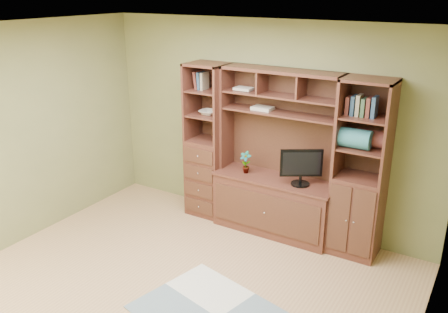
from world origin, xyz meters
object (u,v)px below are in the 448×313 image
Objects in this scene: left_tower at (208,141)px; monitor at (301,161)px; center_hutch at (275,155)px; right_tower at (361,170)px.

monitor is (1.35, -0.07, 0.01)m from left_tower.
left_tower is at bearing 177.71° from center_hutch.
monitor is at bearing -5.70° from center_hutch.
left_tower is at bearing 144.54° from monitor.
center_hutch is 1.00× the size of right_tower.
center_hutch is 1.03m from right_tower.
center_hutch is 1.00× the size of left_tower.
monitor is at bearing -173.65° from right_tower.
right_tower is at bearing 0.00° from left_tower.
left_tower is (-1.00, 0.04, 0.00)m from center_hutch.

